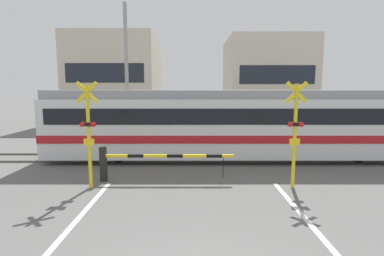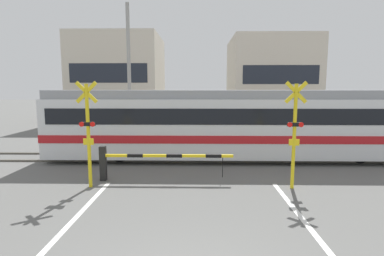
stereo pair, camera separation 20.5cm
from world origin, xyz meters
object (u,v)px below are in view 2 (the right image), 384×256
(crossing_barrier_far, at_px, (227,133))
(pedestrian, at_px, (175,125))
(commuter_train, at_px, (237,122))
(crossing_signal_right, at_px, (294,130))
(crossing_barrier_near, at_px, (139,159))
(crossing_signal_left, at_px, (88,130))

(crossing_barrier_far, distance_m, pedestrian, 3.35)
(commuter_train, height_order, crossing_signal_right, crossing_signal_right)
(crossing_signal_right, relative_size, pedestrian, 1.93)
(crossing_barrier_near, relative_size, crossing_barrier_far, 1.00)
(crossing_signal_left, bearing_deg, pedestrian, 76.10)
(crossing_barrier_far, xyz_separation_m, crossing_signal_left, (-4.96, -6.66, 1.11))
(crossing_barrier_near, height_order, crossing_signal_left, crossing_signal_left)
(commuter_train, relative_size, crossing_signal_right, 4.90)
(crossing_barrier_near, xyz_separation_m, crossing_signal_left, (-1.41, -0.70, 1.11))
(crossing_barrier_near, distance_m, crossing_signal_right, 5.13)
(commuter_train, height_order, pedestrian, commuter_train)
(crossing_signal_left, bearing_deg, commuter_train, 37.58)
(crossing_barrier_far, height_order, crossing_signal_left, crossing_signal_left)
(crossing_signal_left, distance_m, pedestrian, 8.57)
(crossing_signal_left, bearing_deg, crossing_barrier_near, 26.33)
(crossing_barrier_far, height_order, crossing_signal_right, crossing_signal_right)
(commuter_train, distance_m, pedestrian, 5.35)
(crossing_barrier_near, xyz_separation_m, pedestrian, (0.64, 7.58, 0.27))
(crossing_barrier_near, bearing_deg, crossing_barrier_far, 59.18)
(commuter_train, distance_m, crossing_signal_left, 6.50)
(crossing_barrier_near, bearing_deg, pedestrian, 85.17)
(commuter_train, height_order, crossing_barrier_far, commuter_train)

